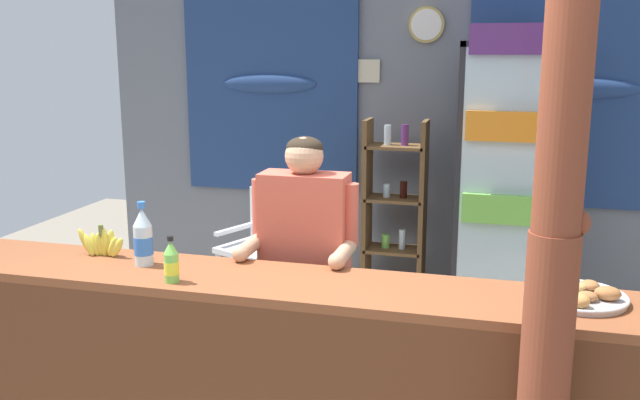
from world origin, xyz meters
TOP-DOWN VIEW (x-y plane):
  - ground_plane at (0.00, 1.26)m, footprint 8.17×8.17m
  - back_wall_curtained at (0.03, 3.19)m, footprint 4.94×0.22m
  - stall_counter at (-0.04, 0.24)m, footprint 3.54×0.50m
  - timber_post at (1.04, -0.04)m, footprint 0.20×0.18m
  - drink_fridge at (0.87, 2.66)m, footprint 0.67×0.64m
  - bottle_shelf_rack at (0.05, 2.85)m, footprint 0.48×0.28m
  - plastic_lawn_chair at (-0.87, 2.33)m, footprint 0.58×0.58m
  - shopkeeper at (-0.09, 0.82)m, footprint 0.55×0.42m
  - soda_bottle_water at (-0.74, 0.39)m, footprint 0.09×0.09m
  - soda_bottle_lime_soda at (-0.50, 0.20)m, footprint 0.06×0.06m
  - pastry_tray at (1.18, 0.41)m, footprint 0.39×0.39m
  - banana_bunch at (-1.01, 0.47)m, footprint 0.27×0.06m

SIDE VIEW (x-z plane):
  - ground_plane at x=0.00m, z-range 0.00..0.00m
  - plastic_lawn_chair at x=-0.87m, z-range 0.06..0.92m
  - stall_counter at x=-0.04m, z-range 0.10..1.01m
  - bottle_shelf_rack at x=0.05m, z-range 0.03..1.39m
  - pastry_tray at x=1.18m, z-range 0.89..0.97m
  - shopkeeper at x=-0.09m, z-range 0.20..1.67m
  - banana_bunch at x=-1.01m, z-range 0.88..1.05m
  - soda_bottle_lime_soda at x=-0.50m, z-range 0.89..1.10m
  - soda_bottle_water at x=-0.74m, z-range 0.88..1.19m
  - drink_fridge at x=0.87m, z-range 0.09..2.14m
  - timber_post at x=1.04m, z-range -0.05..2.54m
  - back_wall_curtained at x=0.03m, z-range 0.05..2.75m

